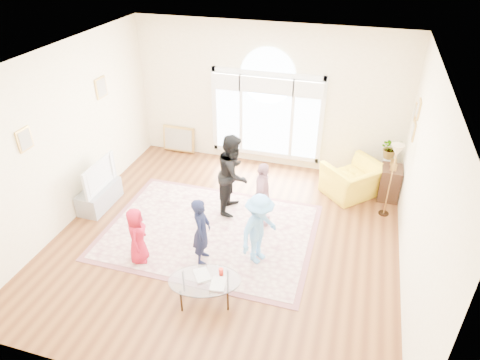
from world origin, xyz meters
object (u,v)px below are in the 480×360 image
(area_rug, at_px, (210,231))
(coffee_table, at_px, (205,281))
(armchair, at_px, (353,180))
(television, at_px, (95,175))
(tv_console, at_px, (100,196))

(area_rug, distance_m, coffee_table, 1.71)
(coffee_table, relative_size, armchair, 1.12)
(television, xyz_separation_m, coffee_table, (2.90, -1.77, -0.31))
(tv_console, bearing_deg, television, -0.00)
(television, distance_m, coffee_table, 3.41)
(armchair, bearing_deg, tv_console, -24.59)
(television, distance_m, armchair, 5.16)
(area_rug, height_order, tv_console, tv_console)
(coffee_table, distance_m, armchair, 4.09)
(tv_console, height_order, coffee_table, coffee_table)
(area_rug, distance_m, television, 2.50)
(tv_console, bearing_deg, armchair, 21.00)
(tv_console, distance_m, coffee_table, 3.41)
(coffee_table, bearing_deg, armchair, 44.31)
(tv_console, bearing_deg, area_rug, -4.45)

